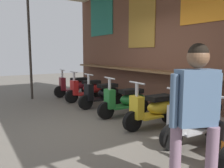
# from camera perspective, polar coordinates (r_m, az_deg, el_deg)

# --- Properties ---
(ground_plane) EXTENTS (25.91, 25.91, 0.00)m
(ground_plane) POSITION_cam_1_polar(r_m,az_deg,el_deg) (4.72, -3.75, -11.06)
(ground_plane) COLOR #605B54
(market_stall_facade) EXTENTS (9.25, 2.61, 3.65)m
(market_stall_facade) POSITION_cam_1_polar(r_m,az_deg,el_deg) (5.61, 13.25, 12.82)
(market_stall_facade) COLOR brown
(market_stall_facade) RESTS_ON ground_plane
(scooter_maroon) EXTENTS (0.49, 1.40, 0.97)m
(scooter_maroon) POSITION_cam_1_polar(r_m,az_deg,el_deg) (8.20, -9.03, -0.32)
(scooter_maroon) COLOR maroon
(scooter_maroon) RESTS_ON ground_plane
(scooter_red) EXTENTS (0.46, 1.40, 0.97)m
(scooter_red) POSITION_cam_1_polar(r_m,az_deg,el_deg) (7.32, -5.96, -1.22)
(scooter_red) COLOR red
(scooter_red) RESTS_ON ground_plane
(scooter_black) EXTENTS (0.46, 1.40, 0.97)m
(scooter_black) POSITION_cam_1_polar(r_m,az_deg,el_deg) (6.46, -2.02, -2.37)
(scooter_black) COLOR black
(scooter_black) RESTS_ON ground_plane
(scooter_green) EXTENTS (0.48, 1.40, 0.97)m
(scooter_green) POSITION_cam_1_polar(r_m,az_deg,el_deg) (5.55, 3.78, -4.04)
(scooter_green) COLOR #237533
(scooter_green) RESTS_ON ground_plane
(scooter_yellow) EXTENTS (0.46, 1.40, 0.97)m
(scooter_yellow) POSITION_cam_1_polar(r_m,az_deg,el_deg) (4.81, 10.76, -5.99)
(scooter_yellow) COLOR gold
(scooter_yellow) RESTS_ON ground_plane
(scooter_silver) EXTENTS (0.50, 1.40, 0.97)m
(scooter_silver) POSITION_cam_1_polar(r_m,az_deg,el_deg) (4.15, 20.65, -8.57)
(scooter_silver) COLOR #B2B5BA
(scooter_silver) RESTS_ON ground_plane
(shopper_with_handbag) EXTENTS (0.43, 0.65, 1.61)m
(shopper_with_handbag) POSITION_cam_1_polar(r_m,az_deg,el_deg) (2.45, 20.46, -5.54)
(shopper_with_handbag) COLOR gray
(shopper_with_handbag) RESTS_ON ground_plane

